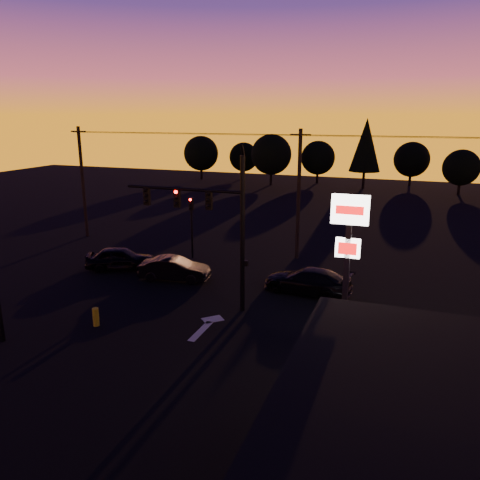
# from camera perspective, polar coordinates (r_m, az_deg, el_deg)

# --- Properties ---
(ground) EXTENTS (120.00, 120.00, 0.00)m
(ground) POSITION_cam_1_polar(r_m,az_deg,el_deg) (21.96, -7.11, -11.84)
(ground) COLOR black
(ground) RESTS_ON ground
(lane_arrow) EXTENTS (1.20, 3.10, 0.01)m
(lane_arrow) POSITION_cam_1_polar(r_m,az_deg,el_deg) (23.11, -4.08, -10.32)
(lane_arrow) COLOR beige
(lane_arrow) RESTS_ON ground
(traffic_signal_mast) EXTENTS (6.79, 0.52, 8.58)m
(traffic_signal_mast) POSITION_cam_1_polar(r_m,az_deg,el_deg) (23.78, -3.33, 2.99)
(traffic_signal_mast) COLOR black
(traffic_signal_mast) RESTS_ON ground
(secondary_signal) EXTENTS (0.30, 0.31, 4.35)m
(secondary_signal) POSITION_cam_1_polar(r_m,az_deg,el_deg) (32.88, -5.94, 2.61)
(secondary_signal) COLOR black
(secondary_signal) RESTS_ON ground
(pylon_sign) EXTENTS (1.50, 0.28, 6.80)m
(pylon_sign) POSITION_cam_1_polar(r_m,az_deg,el_deg) (19.59, 13.05, -0.07)
(pylon_sign) COLOR black
(pylon_sign) RESTS_ON ground
(utility_pole_0) EXTENTS (1.40, 0.26, 9.00)m
(utility_pole_0) POSITION_cam_1_polar(r_m,az_deg,el_deg) (40.55, -18.62, 6.75)
(utility_pole_0) COLOR black
(utility_pole_0) RESTS_ON ground
(utility_pole_1) EXTENTS (1.40, 0.26, 9.00)m
(utility_pole_1) POSITION_cam_1_polar(r_m,az_deg,el_deg) (32.57, 7.16, 5.56)
(utility_pole_1) COLOR black
(utility_pole_1) RESTS_ON ground
(power_wires) EXTENTS (36.00, 1.22, 0.07)m
(power_wires) POSITION_cam_1_polar(r_m,az_deg,el_deg) (32.17, 7.39, 12.56)
(power_wires) COLOR black
(power_wires) RESTS_ON ground
(bollard) EXTENTS (0.30, 0.30, 0.90)m
(bollard) POSITION_cam_1_polar(r_m,az_deg,el_deg) (23.89, -17.17, -8.95)
(bollard) COLOR #B8B915
(bollard) RESTS_ON ground
(tree_0) EXTENTS (5.36, 5.36, 6.74)m
(tree_0) POSITION_cam_1_polar(r_m,az_deg,el_deg) (74.43, -4.77, 10.49)
(tree_0) COLOR black
(tree_0) RESTS_ON ground
(tree_1) EXTENTS (4.54, 4.54, 5.71)m
(tree_1) POSITION_cam_1_polar(r_m,az_deg,el_deg) (74.98, 0.45, 10.09)
(tree_1) COLOR black
(tree_1) RESTS_ON ground
(tree_2) EXTENTS (5.77, 5.78, 7.26)m
(tree_2) POSITION_cam_1_polar(r_m,az_deg,el_deg) (68.31, 3.83, 10.36)
(tree_2) COLOR black
(tree_2) RESTS_ON ground
(tree_3) EXTENTS (4.95, 4.95, 6.22)m
(tree_3) POSITION_cam_1_polar(r_m,az_deg,el_deg) (70.84, 9.49, 9.85)
(tree_3) COLOR black
(tree_3) RESTS_ON ground
(tree_4) EXTENTS (4.18, 4.18, 9.50)m
(tree_4) POSITION_cam_1_polar(r_m,az_deg,el_deg) (66.73, 15.09, 11.12)
(tree_4) COLOR black
(tree_4) RESTS_ON ground
(tree_5) EXTENTS (4.95, 4.95, 6.22)m
(tree_5) POSITION_cam_1_polar(r_m,az_deg,el_deg) (71.59, 20.20, 9.20)
(tree_5) COLOR black
(tree_5) RESTS_ON ground
(tree_6) EXTENTS (4.54, 4.54, 5.71)m
(tree_6) POSITION_cam_1_polar(r_m,az_deg,el_deg) (65.90, 25.37, 7.98)
(tree_6) COLOR black
(tree_6) RESTS_ON ground
(car_left) EXTENTS (4.77, 3.31, 1.51)m
(car_left) POSITION_cam_1_polar(r_m,az_deg,el_deg) (31.73, -14.37, -2.18)
(car_left) COLOR black
(car_left) RESTS_ON ground
(car_mid) EXTENTS (4.52, 2.22, 1.43)m
(car_mid) POSITION_cam_1_polar(r_m,az_deg,el_deg) (29.10, -7.98, -3.50)
(car_mid) COLOR black
(car_mid) RESTS_ON ground
(car_right) EXTENTS (5.27, 2.71, 1.46)m
(car_right) POSITION_cam_1_polar(r_m,az_deg,el_deg) (27.01, 8.20, -4.94)
(car_right) COLOR black
(car_right) RESTS_ON ground
(suv_parked) EXTENTS (3.67, 5.71, 1.46)m
(suv_parked) POSITION_cam_1_polar(r_m,az_deg,el_deg) (18.21, 15.58, -15.75)
(suv_parked) COLOR black
(suv_parked) RESTS_ON ground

